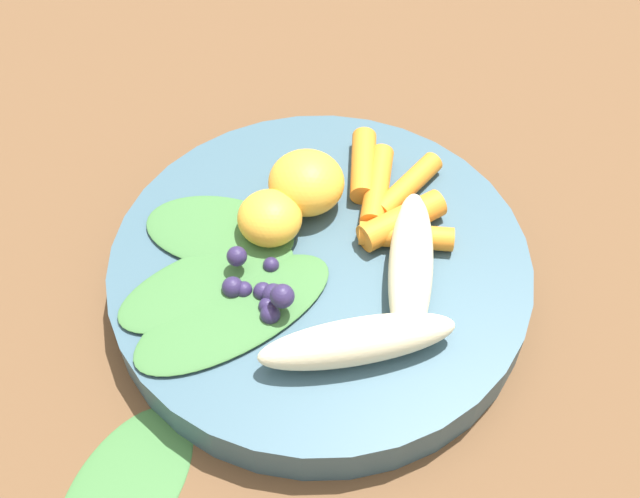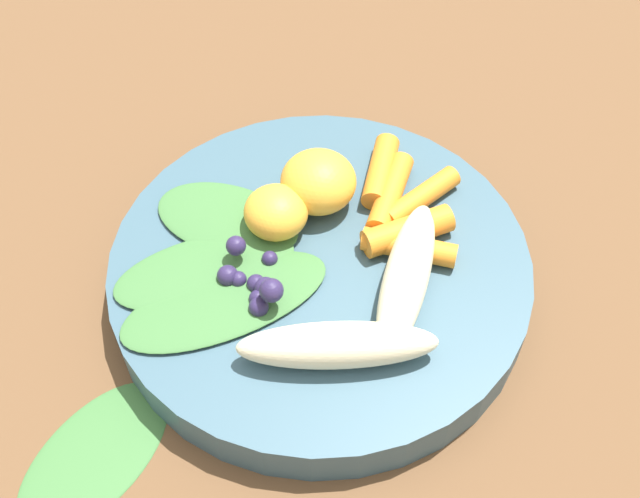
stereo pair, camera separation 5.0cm
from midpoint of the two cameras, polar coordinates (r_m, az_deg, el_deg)
The scene contains 17 objects.
ground_plane at distance 0.53m, azimuth 2.69°, elevation -2.88°, with size 2.40×2.40×0.00m, color brown.
bowl at distance 0.52m, azimuth 2.75°, elevation -1.90°, with size 0.27×0.27×0.03m, color #385666.
banana_peeled_left at distance 0.49m, azimuth 9.12°, elevation -2.10°, with size 0.12×0.03×0.03m, color beige.
banana_peeled_right at distance 0.45m, azimuth 4.41°, elevation -7.06°, with size 0.12×0.03×0.03m, color beige.
orange_segment_near at distance 0.51m, azimuth -0.37°, elevation 2.47°, with size 0.04×0.04×0.03m, color #F4A833.
orange_segment_far at distance 0.52m, azimuth 2.61°, elevation 4.66°, with size 0.05×0.05×0.04m, color #F4A833.
carrot_front at distance 0.51m, azimuth 9.16°, elevation -0.05°, with size 0.02×0.02×0.06m, color orange.
carrot_mid_left at distance 0.51m, azimuth 9.04°, elevation 1.11°, with size 0.02×0.02×0.06m, color orange.
carrot_mid_right at distance 0.54m, azimuth 9.86°, elevation 3.49°, with size 0.01×0.01×0.06m, color orange.
carrot_rear at distance 0.54m, azimuth 7.69°, elevation 3.79°, with size 0.02×0.02×0.06m, color orange.
carrot_small at distance 0.55m, azimuth 6.96°, elevation 5.38°, with size 0.02×0.02×0.06m, color orange.
blueberry_pile at distance 0.48m, azimuth -1.80°, elevation -2.52°, with size 0.05×0.05×0.03m.
coconut_shred_patch at distance 0.50m, azimuth -4.57°, elevation -1.09°, with size 0.04×0.04×0.00m, color white.
kale_leaf_left at distance 0.52m, azimuth -3.94°, elevation 1.99°, with size 0.10×0.06×0.01m, color #3D7038.
kale_leaf_right at distance 0.50m, azimuth -5.37°, elevation -1.63°, with size 0.12×0.05×0.01m, color #3D7038.
kale_leaf_rear at distance 0.48m, azimuth -3.83°, elevation -3.85°, with size 0.13×0.06×0.01m, color #3D7038.
kale_leaf_stray at distance 0.48m, azimuth -12.90°, elevation -14.24°, with size 0.11×0.06×0.01m, color #3D7038.
Camera 2 is at (-0.30, -0.07, 0.43)m, focal length 44.91 mm.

